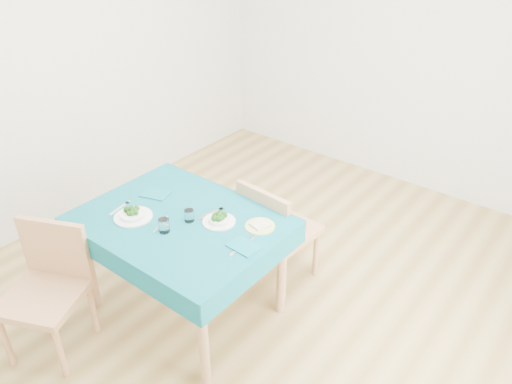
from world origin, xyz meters
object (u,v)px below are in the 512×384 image
Objects in this scene: chair_near at (38,279)px; bowl_near at (133,213)px; chair_far at (282,213)px; side_plate at (260,226)px; table at (184,266)px; bowl_far at (219,218)px.

chair_near is 4.65× the size of bowl_near.
chair_far reaches higher than chair_near.
side_plate is (0.70, 0.42, -0.03)m from bowl_near.
side_plate is (0.14, -0.44, 0.19)m from chair_far.
chair_far reaches higher than table.
chair_far is 5.48× the size of bowl_far.
bowl_far is at bearing 85.28° from chair_far.
chair_near is at bearing -105.55° from bowl_near.
bowl_far is (0.64, 0.92, 0.22)m from chair_near.
bowl_near is (-0.56, -0.86, 0.22)m from chair_far.
chair_near is 6.02× the size of side_plate.
chair_near is at bearing 68.01° from chair_far.
bowl_far reaches higher than table.
chair_far reaches higher than bowl_near.
bowl_near reaches higher than side_plate.
chair_far is at bearing 107.97° from side_plate.
chair_near is 1.65m from chair_far.
chair_far is 4.67× the size of bowl_near.
chair_far is 0.61m from bowl_far.
table is 0.51m from bowl_near.
bowl_far is 1.10× the size of side_plate.
table is at bearing -150.35° from bowl_far.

